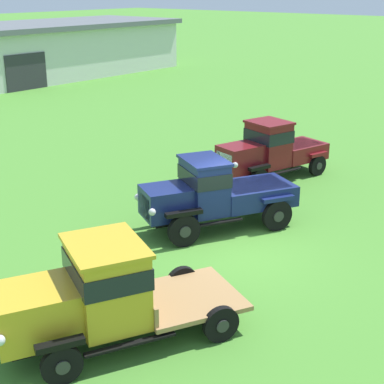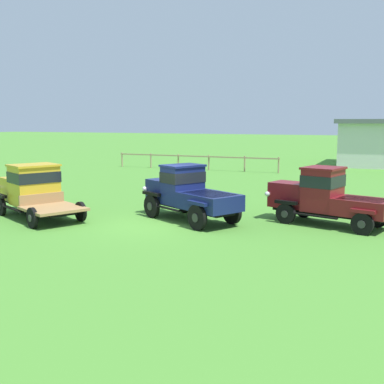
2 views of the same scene
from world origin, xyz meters
TOP-DOWN VIEW (x-y plane):
  - ground_plane at (0.00, 0.00)m, footprint 240.00×240.00m
  - farm_shed at (15.52, 29.61)m, footprint 24.50×9.00m
  - vintage_truck_foreground_near at (-5.28, -0.46)m, footprint 5.25×3.78m
  - vintage_truck_second_in_line at (0.86, 1.29)m, footprint 4.73×3.52m
  - vintage_truck_midrow_center at (5.89, 2.54)m, footprint 4.77×2.70m
  - oil_drum_beside_row at (9.44, 5.11)m, footprint 0.64×0.64m

SIDE VIEW (x-z plane):
  - ground_plane at x=0.00m, z-range 0.00..0.00m
  - oil_drum_beside_row at x=9.44m, z-range 0.00..0.84m
  - vintage_truck_midrow_center at x=5.89m, z-range 0.00..2.16m
  - vintage_truck_second_in_line at x=0.86m, z-range 0.01..2.16m
  - vintage_truck_foreground_near at x=-5.28m, z-range 0.07..2.19m
  - farm_shed at x=15.52m, z-range 0.02..4.02m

